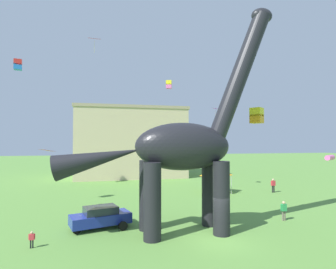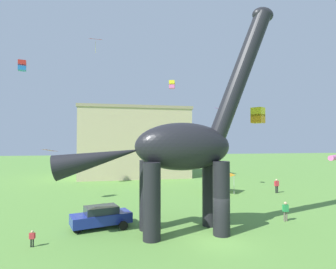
% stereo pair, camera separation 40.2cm
% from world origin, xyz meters
% --- Properties ---
extents(ground_plane, '(240.00, 240.00, 0.00)m').
position_xyz_m(ground_plane, '(0.00, 0.00, 0.00)').
color(ground_plane, '#5B8E3D').
extents(dinosaur_sculpture, '(15.59, 3.30, 16.30)m').
position_xyz_m(dinosaur_sculpture, '(-1.77, 2.02, 5.89)').
color(dinosaur_sculpture, black).
rests_on(dinosaur_sculpture, ground_plane).
extents(parked_sedan_left, '(4.53, 2.87, 1.55)m').
position_xyz_m(parked_sedan_left, '(-7.26, 4.22, 0.81)').
color(parked_sedan_left, navy).
rests_on(parked_sedan_left, ground_plane).
extents(person_watching_child, '(0.36, 0.16, 0.97)m').
position_xyz_m(person_watching_child, '(-11.12, 1.28, 0.59)').
color(person_watching_child, black).
rests_on(person_watching_child, ground_plane).
extents(person_far_spectator, '(0.63, 0.28, 1.70)m').
position_xyz_m(person_far_spectator, '(13.26, 13.80, 1.03)').
color(person_far_spectator, black).
rests_on(person_far_spectator, ground_plane).
extents(person_vendor_side, '(0.57, 0.25, 1.52)m').
position_xyz_m(person_vendor_side, '(6.85, 2.93, 0.92)').
color(person_vendor_side, '#6B6056').
rests_on(person_vendor_side, ground_plane).
extents(festival_canopy_tent, '(3.15, 3.15, 3.00)m').
position_xyz_m(festival_canopy_tent, '(6.39, 15.32, 2.54)').
color(festival_canopy_tent, '#B2B2B7').
rests_on(festival_canopy_tent, ground_plane).
extents(kite_near_low, '(1.08, 1.08, 1.30)m').
position_xyz_m(kite_near_low, '(-17.82, 21.41, 16.00)').
color(kite_near_low, red).
extents(kite_high_right, '(1.23, 1.24, 1.23)m').
position_xyz_m(kite_high_right, '(7.36, 17.79, 10.68)').
color(kite_high_right, purple).
extents(kite_mid_right, '(1.09, 0.83, 1.31)m').
position_xyz_m(kite_mid_right, '(-7.87, 6.43, 14.58)').
color(kite_mid_right, red).
extents(kite_near_high, '(1.73, 1.82, 0.51)m').
position_xyz_m(kite_near_high, '(13.73, 5.23, 4.75)').
color(kite_near_high, pink).
extents(kite_high_left, '(1.62, 1.72, 0.21)m').
position_xyz_m(kite_high_left, '(-11.90, 9.23, 5.49)').
color(kite_high_left, pink).
extents(kite_drifting, '(1.19, 1.19, 1.22)m').
position_xyz_m(kite_drifting, '(4.71, 3.21, 8.30)').
color(kite_drifting, yellow).
extents(kite_apex, '(1.08, 1.08, 1.23)m').
position_xyz_m(kite_apex, '(2.66, 25.06, 15.21)').
color(kite_apex, yellow).
extents(background_building_block, '(19.23, 11.02, 12.37)m').
position_xyz_m(background_building_block, '(-2.47, 33.93, 6.20)').
color(background_building_block, '#CCB78E').
rests_on(background_building_block, ground_plane).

